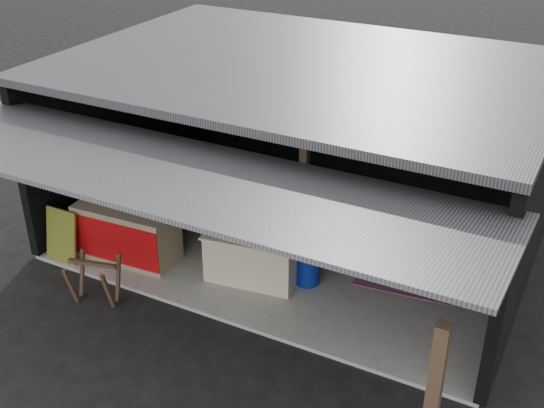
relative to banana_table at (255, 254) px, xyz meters
The scene contains 13 objects.
ground 1.22m from the banana_table, 83.60° to the right, with size 80.00×80.00×0.00m, color black.
concrete_slab 1.44m from the banana_table, 84.72° to the left, with size 7.00×5.00×0.06m, color gray.
shophouse 2.37m from the banana_table, 85.67° to the left, with size 7.40×7.29×3.02m.
banana_table is the anchor object (origin of this frame).
banana_pile 0.46m from the banana_table, ahead, with size 1.28×0.77×0.15m, color yellow, non-canonical shape.
white_crate 0.82m from the banana_table, 81.05° to the left, with size 0.84×0.58×0.91m.
neighbor_stall 2.07m from the banana_table, 167.86° to the right, with size 1.61×0.80×1.62m.
green_signboard 3.05m from the banana_table, 161.29° to the right, with size 0.57×0.04×0.85m, color black.
sawhorse 2.34m from the banana_table, 137.96° to the right, with size 0.75×0.74×0.69m.
water_barrel 0.82m from the banana_table, 14.94° to the left, with size 0.35×0.35×0.52m, color navy.
plastic_chair 2.54m from the banana_table, 28.18° to the left, with size 0.55×0.55×0.90m.
magenta_rug 2.36m from the banana_table, 26.62° to the left, with size 1.50×1.00×0.01m, color #6B1756.
picture_frames 4.05m from the banana_table, 90.61° to the left, with size 1.62×0.04×0.46m.
Camera 1 is at (4.09, -6.36, 5.92)m, focal length 45.00 mm.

